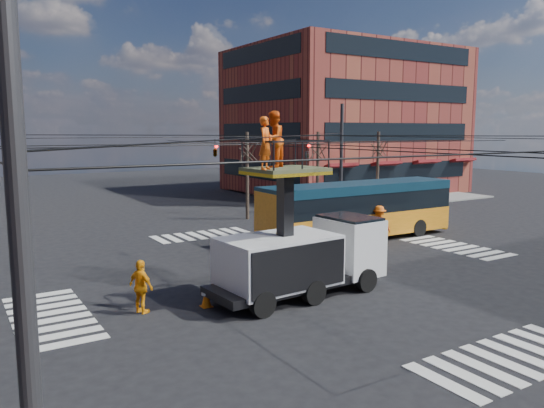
{
  "coord_description": "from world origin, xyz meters",
  "views": [
    {
      "loc": [
        -12.64,
        -18.16,
        6.13
      ],
      "look_at": [
        -0.4,
        1.57,
        2.88
      ],
      "focal_mm": 35.0,
      "sensor_mm": 36.0,
      "label": 1
    }
  ],
  "objects_px": {
    "city_bus": "(358,209)",
    "worker_ground": "(141,287)",
    "traffic_cone": "(206,297)",
    "flagger": "(379,225)",
    "utility_truck": "(302,238)"
  },
  "relations": [
    {
      "from": "city_bus",
      "to": "worker_ground",
      "type": "distance_m",
      "value": 15.28
    },
    {
      "from": "city_bus",
      "to": "traffic_cone",
      "type": "distance_m",
      "value": 13.6
    },
    {
      "from": "city_bus",
      "to": "worker_ground",
      "type": "xyz_separation_m",
      "value": [
        -14.24,
        -5.48,
        -0.81
      ]
    },
    {
      "from": "traffic_cone",
      "to": "flagger",
      "type": "height_order",
      "value": "flagger"
    },
    {
      "from": "traffic_cone",
      "to": "city_bus",
      "type": "bearing_deg",
      "value": 26.45
    },
    {
      "from": "flagger",
      "to": "worker_ground",
      "type": "bearing_deg",
      "value": -101.21
    },
    {
      "from": "utility_truck",
      "to": "traffic_cone",
      "type": "relative_size",
      "value": 9.82
    },
    {
      "from": "worker_ground",
      "to": "flagger",
      "type": "bearing_deg",
      "value": -97.73
    },
    {
      "from": "utility_truck",
      "to": "city_bus",
      "type": "bearing_deg",
      "value": 34.04
    },
    {
      "from": "utility_truck",
      "to": "worker_ground",
      "type": "height_order",
      "value": "utility_truck"
    },
    {
      "from": "utility_truck",
      "to": "city_bus",
      "type": "distance_m",
      "value": 10.78
    },
    {
      "from": "worker_ground",
      "to": "utility_truck",
      "type": "bearing_deg",
      "value": -124.77
    },
    {
      "from": "utility_truck",
      "to": "traffic_cone",
      "type": "bearing_deg",
      "value": 166.61
    },
    {
      "from": "utility_truck",
      "to": "flagger",
      "type": "height_order",
      "value": "utility_truck"
    },
    {
      "from": "flagger",
      "to": "utility_truck",
      "type": "bearing_deg",
      "value": -86.12
    }
  ]
}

